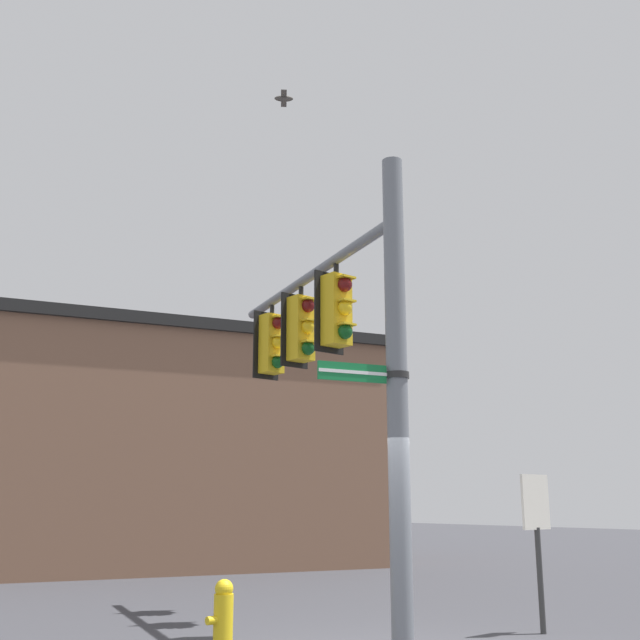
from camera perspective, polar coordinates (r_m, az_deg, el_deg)
signal_pole at (r=9.44m, az=5.75°, el=-5.37°), size 0.26×0.26×6.10m
mast_arm at (r=12.35m, az=-0.85°, el=3.18°), size 1.65×5.39×0.16m
traffic_light_nearest_pole at (r=11.21m, az=1.30°, el=0.77°), size 0.54×0.49×1.31m
traffic_light_mid_inner at (r=12.42m, az=-1.37°, el=-0.61°), size 0.54×0.49×1.31m
traffic_light_mid_outer at (r=13.65m, az=-3.56°, el=-1.75°), size 0.54×0.49×1.31m
street_name_sign at (r=9.34m, az=4.22°, el=-4.01°), size 1.17×0.45×0.22m
bird_flying at (r=11.95m, az=-2.70°, el=16.09°), size 0.33×0.41×0.09m
storefront_building at (r=22.98m, az=-12.52°, el=-9.36°), size 13.80×10.78×6.37m
fire_hydrant at (r=10.12m, az=-7.20°, el=-20.82°), size 0.35×0.24×0.82m
historical_marker at (r=11.57m, az=15.79°, el=-14.56°), size 0.60×0.08×2.13m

